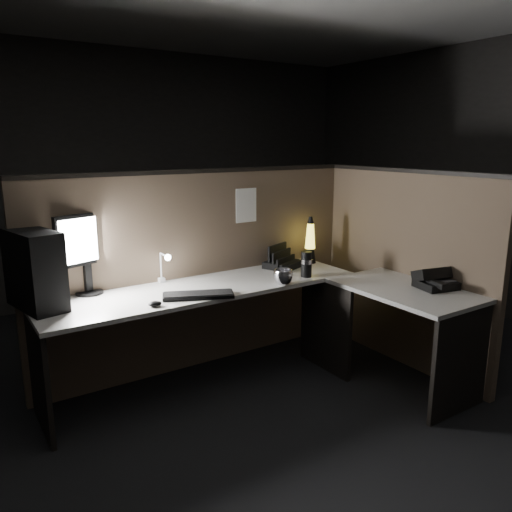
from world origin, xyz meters
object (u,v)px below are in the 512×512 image
pc_tower (35,270)px  keyboard (198,295)px  desk_phone (434,280)px  lava_lamp (310,244)px  monitor (85,246)px

pc_tower → keyboard: bearing=-33.5°
keyboard → desk_phone: desk_phone is taller
lava_lamp → pc_tower: bearing=179.6°
pc_tower → monitor: 0.38m
monitor → desk_phone: size_ratio=1.86×
pc_tower → desk_phone: pc_tower is taller
keyboard → pc_tower: bearing=-177.2°
monitor → keyboard: size_ratio=1.17×
lava_lamp → monitor: bearing=175.4°
monitor → lava_lamp: 1.81m
desk_phone → pc_tower: bearing=168.8°
keyboard → desk_phone: bearing=-2.1°
monitor → lava_lamp: size_ratio=1.38×
keyboard → lava_lamp: bearing=39.2°
pc_tower → desk_phone: size_ratio=1.65×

